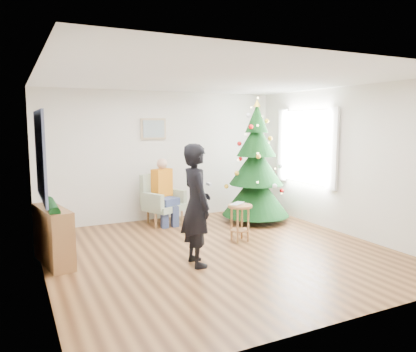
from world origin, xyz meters
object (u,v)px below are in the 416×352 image
stool (240,222)px  standing_man (196,205)px  console (53,236)px  armchair (162,206)px  christmas_tree (256,167)px

stool → standing_man: size_ratio=0.36×
stool → standing_man: (-1.13, -0.73, 0.53)m
standing_man → console: (-1.78, 0.90, -0.45)m
stool → armchair: armchair is taller
standing_man → console: 2.05m
christmas_tree → stool: (-1.00, -1.07, -0.78)m
armchair → standing_man: (-0.36, -2.41, 0.49)m
christmas_tree → console: (-3.92, -0.89, -0.69)m
stool → armchair: (-0.77, 1.68, 0.04)m
stool → console: console is taller
armchair → stool: bearing=-90.4°
standing_man → christmas_tree: bearing=-46.0°
armchair → console: 2.62m
stool → console: bearing=176.5°
stool → standing_man: standing_man is taller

